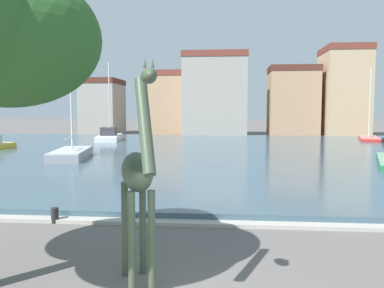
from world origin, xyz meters
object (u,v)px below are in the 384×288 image
object	(u,v)px
sailboat_grey	(73,155)
sailboat_red	(368,139)
sailboat_white	(110,137)
mooring_bollard	(55,215)
giraffe_statue	(138,177)

from	to	relation	value
sailboat_grey	sailboat_red	xyz separation A→B (m)	(26.70, 19.70, -0.12)
sailboat_white	mooring_bollard	size ratio (longest dim) A/B	17.55
giraffe_statue	sailboat_white	size ratio (longest dim) A/B	0.51
sailboat_red	mooring_bollard	world-z (taller)	sailboat_red
giraffe_statue	mooring_bollard	xyz separation A→B (m)	(-3.72, 4.32, -2.03)
sailboat_white	sailboat_red	xyz separation A→B (m)	(28.74, 4.05, -0.25)
mooring_bollard	sailboat_red	bearing A→B (deg)	58.27
giraffe_statue	mooring_bollard	size ratio (longest dim) A/B	8.94
mooring_bollard	giraffe_statue	bearing A→B (deg)	-49.27
sailboat_white	mooring_bollard	xyz separation A→B (m)	(7.36, -30.53, -0.35)
sailboat_white	sailboat_grey	size ratio (longest dim) A/B	1.25
sailboat_red	sailboat_white	bearing A→B (deg)	-171.97
giraffe_statue	sailboat_red	xyz separation A→B (m)	(17.66, 38.91, -1.93)
giraffe_statue	sailboat_grey	size ratio (longest dim) A/B	0.64
sailboat_grey	mooring_bollard	xyz separation A→B (m)	(5.31, -14.88, -0.21)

